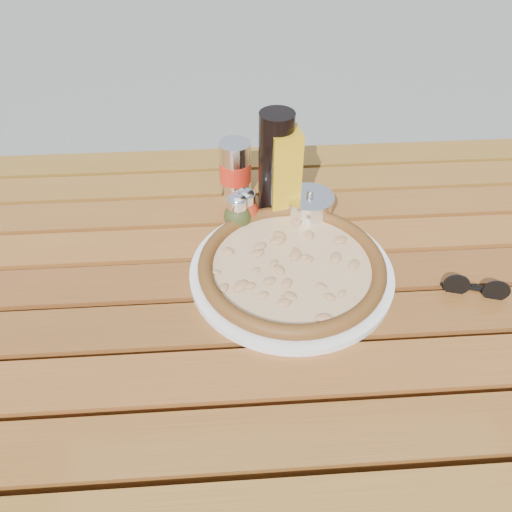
{
  "coord_description": "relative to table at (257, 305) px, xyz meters",
  "views": [
    {
      "loc": [
        -0.04,
        -0.63,
        1.37
      ],
      "look_at": [
        0.0,
        0.02,
        0.78
      ],
      "focal_mm": 35.0,
      "sensor_mm": 36.0,
      "label": 1
    }
  ],
  "objects": [
    {
      "name": "parmesan_tin",
      "position": [
        0.11,
        0.15,
        0.11
      ],
      "size": [
        0.1,
        0.1,
        0.07
      ],
      "rotation": [
        0.0,
        0.0,
        -0.09
      ],
      "color": "white",
      "rests_on": "table"
    },
    {
      "name": "pizza",
      "position": [
        0.06,
        -0.0,
        0.1
      ],
      "size": [
        0.35,
        0.35,
        0.03
      ],
      "rotation": [
        0.0,
        0.0,
        0.05
      ],
      "color": "beige",
      "rests_on": "plate"
    },
    {
      "name": "ground",
      "position": [
        0.0,
        0.0,
        -0.67
      ],
      "size": [
        60.0,
        60.0,
        0.0
      ],
      "primitive_type": "plane",
      "color": "slate",
      "rests_on": "ground"
    },
    {
      "name": "table",
      "position": [
        0.0,
        0.0,
        0.0
      ],
      "size": [
        1.4,
        0.9,
        0.75
      ],
      "color": "#361E0C",
      "rests_on": "ground"
    },
    {
      "name": "plate",
      "position": [
        0.06,
        -0.0,
        0.08
      ],
      "size": [
        0.42,
        0.42,
        0.01
      ],
      "primitive_type": "cylinder",
      "rotation": [
        0.0,
        0.0,
        0.2
      ],
      "color": "white",
      "rests_on": "table"
    },
    {
      "name": "oregano_shaker",
      "position": [
        -0.03,
        0.14,
        0.11
      ],
      "size": [
        0.07,
        0.07,
        0.08
      ],
      "rotation": [
        0.0,
        0.0,
        0.43
      ],
      "color": "#3C441B",
      "rests_on": "table"
    },
    {
      "name": "pepper_shaker",
      "position": [
        -0.01,
        0.15,
        0.11
      ],
      "size": [
        0.06,
        0.06,
        0.08
      ],
      "rotation": [
        0.0,
        0.0,
        0.21
      ],
      "color": "red",
      "rests_on": "table"
    },
    {
      "name": "dark_bottle",
      "position": [
        0.05,
        0.18,
        0.19
      ],
      "size": [
        0.08,
        0.08,
        0.22
      ],
      "primitive_type": "cylinder",
      "rotation": [
        0.0,
        0.0,
        -0.34
      ],
      "color": "black",
      "rests_on": "table"
    },
    {
      "name": "soda_can",
      "position": [
        -0.03,
        0.26,
        0.13
      ],
      "size": [
        0.07,
        0.07,
        0.12
      ],
      "rotation": [
        0.0,
        0.0,
        0.07
      ],
      "color": "silver",
      "rests_on": "table"
    },
    {
      "name": "olive_oil_cruet",
      "position": [
        0.06,
        0.17,
        0.17
      ],
      "size": [
        0.06,
        0.06,
        0.21
      ],
      "rotation": [
        0.0,
        0.0,
        0.14
      ],
      "color": "#BD8C14",
      "rests_on": "table"
    },
    {
      "name": "sunglasses",
      "position": [
        0.37,
        -0.07,
        0.09
      ],
      "size": [
        0.11,
        0.05,
        0.04
      ],
      "rotation": [
        0.0,
        0.0,
        -0.29
      ],
      "color": "black",
      "rests_on": "table"
    }
  ]
}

